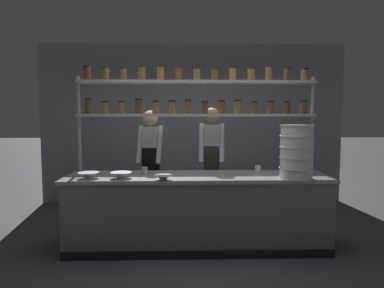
{
  "coord_description": "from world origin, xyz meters",
  "views": [
    {
      "loc": [
        -0.18,
        -4.19,
        1.68
      ],
      "look_at": [
        -0.06,
        0.2,
        1.29
      ],
      "focal_mm": 32.0,
      "sensor_mm": 36.0,
      "label": 1
    }
  ],
  "objects_px": {
    "chef_left": "(151,160)",
    "container_stack": "(296,152)",
    "serving_cup_front": "(258,169)",
    "spice_shelf_unit": "(196,101)",
    "prep_bowl_center_front": "(121,175)",
    "prep_bowl_near_left": "(163,178)",
    "chef_center": "(212,159)",
    "serving_cup_by_board": "(145,171)",
    "prep_bowl_center_back": "(89,175)"
  },
  "relations": [
    {
      "from": "container_stack",
      "to": "prep_bowl_center_back",
      "type": "relative_size",
      "value": 2.52
    },
    {
      "from": "prep_bowl_near_left",
      "to": "serving_cup_by_board",
      "type": "distance_m",
      "value": 0.45
    },
    {
      "from": "container_stack",
      "to": "serving_cup_by_board",
      "type": "distance_m",
      "value": 1.86
    },
    {
      "from": "chef_center",
      "to": "serving_cup_by_board",
      "type": "xyz_separation_m",
      "value": [
        -0.9,
        -0.65,
        -0.07
      ]
    },
    {
      "from": "serving_cup_front",
      "to": "serving_cup_by_board",
      "type": "relative_size",
      "value": 0.92
    },
    {
      "from": "prep_bowl_center_front",
      "to": "prep_bowl_center_back",
      "type": "height_order",
      "value": "prep_bowl_center_front"
    },
    {
      "from": "spice_shelf_unit",
      "to": "serving_cup_by_board",
      "type": "xyz_separation_m",
      "value": [
        -0.66,
        -0.26,
        -0.89
      ]
    },
    {
      "from": "spice_shelf_unit",
      "to": "prep_bowl_center_front",
      "type": "xyz_separation_m",
      "value": [
        -0.91,
        -0.5,
        -0.9
      ]
    },
    {
      "from": "spice_shelf_unit",
      "to": "prep_bowl_near_left",
      "type": "height_order",
      "value": "spice_shelf_unit"
    },
    {
      "from": "chef_left",
      "to": "serving_cup_front",
      "type": "height_order",
      "value": "chef_left"
    },
    {
      "from": "spice_shelf_unit",
      "to": "serving_cup_by_board",
      "type": "distance_m",
      "value": 1.14
    },
    {
      "from": "spice_shelf_unit",
      "to": "prep_bowl_center_front",
      "type": "relative_size",
      "value": 12.14
    },
    {
      "from": "chef_left",
      "to": "prep_bowl_center_front",
      "type": "distance_m",
      "value": 0.97
    },
    {
      "from": "chef_center",
      "to": "chef_left",
      "type": "bearing_deg",
      "value": -176.45
    },
    {
      "from": "chef_center",
      "to": "prep_bowl_center_front",
      "type": "bearing_deg",
      "value": -135.88
    },
    {
      "from": "prep_bowl_center_front",
      "to": "serving_cup_by_board",
      "type": "xyz_separation_m",
      "value": [
        0.25,
        0.23,
        0.01
      ]
    },
    {
      "from": "spice_shelf_unit",
      "to": "prep_bowl_center_back",
      "type": "bearing_deg",
      "value": -159.26
    },
    {
      "from": "chef_left",
      "to": "container_stack",
      "type": "bearing_deg",
      "value": -19.0
    },
    {
      "from": "container_stack",
      "to": "serving_cup_front",
      "type": "bearing_deg",
      "value": 127.16
    },
    {
      "from": "chef_left",
      "to": "serving_cup_by_board",
      "type": "height_order",
      "value": "chef_left"
    },
    {
      "from": "container_stack",
      "to": "prep_bowl_near_left",
      "type": "height_order",
      "value": "container_stack"
    },
    {
      "from": "chef_left",
      "to": "spice_shelf_unit",
      "type": "bearing_deg",
      "value": -23.75
    },
    {
      "from": "prep_bowl_near_left",
      "to": "prep_bowl_center_front",
      "type": "xyz_separation_m",
      "value": [
        -0.51,
        0.14,
        0.01
      ]
    },
    {
      "from": "chef_center",
      "to": "container_stack",
      "type": "distance_m",
      "value": 1.34
    },
    {
      "from": "prep_bowl_near_left",
      "to": "serving_cup_by_board",
      "type": "relative_size",
      "value": 2.29
    },
    {
      "from": "spice_shelf_unit",
      "to": "chef_center",
      "type": "xyz_separation_m",
      "value": [
        0.24,
        0.38,
        -0.82
      ]
    },
    {
      "from": "prep_bowl_center_back",
      "to": "serving_cup_front",
      "type": "bearing_deg",
      "value": 10.34
    },
    {
      "from": "chef_left",
      "to": "serving_cup_front",
      "type": "distance_m",
      "value": 1.55
    },
    {
      "from": "prep_bowl_center_front",
      "to": "prep_bowl_center_back",
      "type": "xyz_separation_m",
      "value": [
        -0.38,
        0.01,
        -0.0
      ]
    },
    {
      "from": "spice_shelf_unit",
      "to": "chef_center",
      "type": "distance_m",
      "value": 0.94
    },
    {
      "from": "chef_center",
      "to": "spice_shelf_unit",
      "type": "bearing_deg",
      "value": -115.21
    },
    {
      "from": "container_stack",
      "to": "prep_bowl_center_front",
      "type": "bearing_deg",
      "value": 178.02
    },
    {
      "from": "container_stack",
      "to": "serving_cup_by_board",
      "type": "xyz_separation_m",
      "value": [
        -1.82,
        0.31,
        -0.27
      ]
    },
    {
      "from": "chef_left",
      "to": "serving_cup_by_board",
      "type": "bearing_deg",
      "value": -80.94
    },
    {
      "from": "serving_cup_by_board",
      "to": "prep_bowl_center_back",
      "type": "bearing_deg",
      "value": -160.21
    },
    {
      "from": "spice_shelf_unit",
      "to": "container_stack",
      "type": "height_order",
      "value": "spice_shelf_unit"
    },
    {
      "from": "chef_left",
      "to": "container_stack",
      "type": "xyz_separation_m",
      "value": [
        1.8,
        -1.0,
        0.23
      ]
    },
    {
      "from": "prep_bowl_near_left",
      "to": "prep_bowl_center_back",
      "type": "xyz_separation_m",
      "value": [
        -0.89,
        0.15,
        0.01
      ]
    },
    {
      "from": "serving_cup_front",
      "to": "chef_center",
      "type": "bearing_deg",
      "value": 139.21
    },
    {
      "from": "prep_bowl_near_left",
      "to": "prep_bowl_center_front",
      "type": "relative_size",
      "value": 0.82
    },
    {
      "from": "container_stack",
      "to": "serving_cup_front",
      "type": "height_order",
      "value": "container_stack"
    },
    {
      "from": "serving_cup_by_board",
      "to": "prep_bowl_center_front",
      "type": "bearing_deg",
      "value": -137.2
    },
    {
      "from": "container_stack",
      "to": "prep_bowl_near_left",
      "type": "xyz_separation_m",
      "value": [
        -1.56,
        -0.07,
        -0.29
      ]
    },
    {
      "from": "chef_center",
      "to": "serving_cup_front",
      "type": "bearing_deg",
      "value": -34.04
    },
    {
      "from": "prep_bowl_center_front",
      "to": "chef_center",
      "type": "bearing_deg",
      "value": 37.37
    },
    {
      "from": "chef_center",
      "to": "serving_cup_front",
      "type": "distance_m",
      "value": 0.75
    },
    {
      "from": "chef_center",
      "to": "container_stack",
      "type": "relative_size",
      "value": 2.8
    },
    {
      "from": "prep_bowl_center_back",
      "to": "serving_cup_by_board",
      "type": "bearing_deg",
      "value": 19.79
    },
    {
      "from": "chef_center",
      "to": "prep_bowl_near_left",
      "type": "bearing_deg",
      "value": -115.49
    },
    {
      "from": "spice_shelf_unit",
      "to": "prep_bowl_center_front",
      "type": "distance_m",
      "value": 1.37
    }
  ]
}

